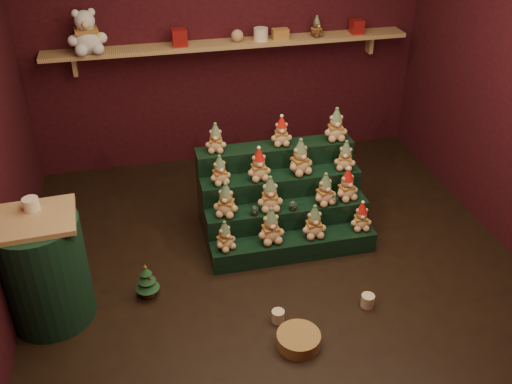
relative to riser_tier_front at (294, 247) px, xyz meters
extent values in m
plane|color=black|center=(-0.17, -0.10, -0.09)|extent=(4.00, 4.00, 0.00)
cube|color=black|center=(-0.17, 1.95, 1.31)|extent=(4.00, 0.10, 2.80)
cube|color=black|center=(-0.17, -2.15, 1.31)|extent=(4.00, 0.10, 2.80)
cube|color=tan|center=(-0.17, 1.77, 1.21)|extent=(3.60, 0.26, 0.04)
cube|color=tan|center=(-1.67, 1.84, 1.09)|extent=(0.04, 0.12, 0.20)
cube|color=tan|center=(1.33, 1.84, 1.09)|extent=(0.04, 0.12, 0.20)
cube|color=black|center=(0.00, 0.00, 0.00)|extent=(1.40, 0.22, 0.18)
cube|color=black|center=(0.00, 0.22, 0.09)|extent=(1.40, 0.22, 0.36)
cube|color=black|center=(0.00, 0.44, 0.18)|extent=(1.40, 0.22, 0.54)
cube|color=black|center=(0.00, 0.66, 0.27)|extent=(1.40, 0.22, 0.72)
cylinder|color=black|center=(-0.30, 0.16, 0.28)|extent=(0.06, 0.06, 0.02)
sphere|color=white|center=(-0.30, 0.16, 0.32)|extent=(0.06, 0.06, 0.06)
cylinder|color=black|center=(0.03, 0.16, 0.28)|extent=(0.06, 0.06, 0.02)
sphere|color=white|center=(0.03, 0.16, 0.32)|extent=(0.06, 0.06, 0.06)
cylinder|color=black|center=(0.39, 0.16, 0.28)|extent=(0.06, 0.06, 0.02)
sphere|color=white|center=(0.39, 0.16, 0.32)|extent=(0.06, 0.06, 0.06)
cube|color=tan|center=(-1.92, -0.27, 0.76)|extent=(0.59, 0.51, 0.04)
cylinder|color=black|center=(-1.92, -0.27, 0.33)|extent=(0.61, 0.61, 0.83)
cylinder|color=beige|center=(-1.92, -0.17, 0.82)|extent=(0.11, 0.11, 0.09)
cylinder|color=#432A17|center=(-1.23, -0.23, -0.07)|extent=(0.09, 0.09, 0.05)
cone|color=#14371D|center=(-1.23, -0.23, 0.04)|extent=(0.18, 0.18, 0.09)
cone|color=#14371D|center=(-1.23, -0.23, 0.10)|extent=(0.14, 0.14, 0.08)
cone|color=#14371D|center=(-1.23, -0.23, 0.16)|extent=(0.09, 0.09, 0.06)
cone|color=yellow|center=(-1.23, -0.23, 0.21)|extent=(0.03, 0.03, 0.03)
cylinder|color=beige|center=(-0.33, -0.72, -0.04)|extent=(0.09, 0.09, 0.09)
cylinder|color=beige|center=(0.37, -0.71, -0.04)|extent=(0.10, 0.10, 0.10)
cylinder|color=olive|center=(-0.25, -0.97, -0.04)|extent=(0.40, 0.40, 0.10)
cube|color=maroon|center=(-0.67, 1.75, 1.31)|extent=(0.14, 0.14, 0.16)
cylinder|color=beige|center=(0.13, 1.75, 1.29)|extent=(0.14, 0.14, 0.12)
cube|color=maroon|center=(1.13, 1.75, 1.30)|extent=(0.12, 0.12, 0.14)
sphere|color=tan|center=(-0.11, 1.75, 1.29)|extent=(0.12, 0.12, 0.12)
cube|color=orange|center=(0.32, 1.75, 1.28)|extent=(0.16, 0.10, 0.10)
camera|label=1|loc=(-1.17, -3.65, 2.92)|focal=40.00mm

